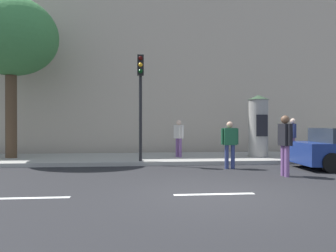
{
  "coord_description": "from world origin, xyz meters",
  "views": [
    {
      "loc": [
        -1.69,
        -7.03,
        1.54
      ],
      "look_at": [
        -0.83,
        2.0,
        1.49
      ],
      "focal_mm": 34.9,
      "sensor_mm": 36.0,
      "label": 1
    }
  ],
  "objects_px": {
    "pedestrian_in_light_jacket": "(293,134)",
    "traffic_light": "(140,90)",
    "street_tree": "(11,37)",
    "pedestrian_in_dark_shirt": "(179,136)",
    "pedestrian_in_red_top": "(285,140)",
    "pedestrian_near_pole": "(230,141)",
    "poster_column": "(258,126)"
  },
  "relations": [
    {
      "from": "pedestrian_near_pole",
      "to": "pedestrian_in_light_jacket",
      "type": "bearing_deg",
      "value": 32.27
    },
    {
      "from": "pedestrian_in_red_top",
      "to": "street_tree",
      "type": "bearing_deg",
      "value": 153.27
    },
    {
      "from": "street_tree",
      "to": "pedestrian_near_pole",
      "type": "distance_m",
      "value": 9.86
    },
    {
      "from": "street_tree",
      "to": "traffic_light",
      "type": "bearing_deg",
      "value": -18.8
    },
    {
      "from": "traffic_light",
      "to": "pedestrian_in_light_jacket",
      "type": "bearing_deg",
      "value": 7.97
    },
    {
      "from": "poster_column",
      "to": "pedestrian_in_light_jacket",
      "type": "relative_size",
      "value": 1.61
    },
    {
      "from": "poster_column",
      "to": "pedestrian_in_dark_shirt",
      "type": "distance_m",
      "value": 3.42
    },
    {
      "from": "pedestrian_in_red_top",
      "to": "pedestrian_near_pole",
      "type": "relative_size",
      "value": 1.1
    },
    {
      "from": "pedestrian_near_pole",
      "to": "pedestrian_in_light_jacket",
      "type": "distance_m",
      "value": 3.96
    },
    {
      "from": "poster_column",
      "to": "pedestrian_in_dark_shirt",
      "type": "bearing_deg",
      "value": 174.75
    },
    {
      "from": "pedestrian_near_pole",
      "to": "pedestrian_in_light_jacket",
      "type": "height_order",
      "value": "pedestrian_in_light_jacket"
    },
    {
      "from": "street_tree",
      "to": "pedestrian_in_dark_shirt",
      "type": "height_order",
      "value": "street_tree"
    },
    {
      "from": "pedestrian_near_pole",
      "to": "pedestrian_in_light_jacket",
      "type": "relative_size",
      "value": 1.0
    },
    {
      "from": "traffic_light",
      "to": "pedestrian_in_dark_shirt",
      "type": "xyz_separation_m",
      "value": [
        1.64,
        1.49,
        -1.78
      ]
    },
    {
      "from": "traffic_light",
      "to": "pedestrian_in_dark_shirt",
      "type": "relative_size",
      "value": 2.52
    },
    {
      "from": "traffic_light",
      "to": "pedestrian_in_dark_shirt",
      "type": "bearing_deg",
      "value": 42.35
    },
    {
      "from": "poster_column",
      "to": "pedestrian_in_light_jacket",
      "type": "bearing_deg",
      "value": -11.47
    },
    {
      "from": "pedestrian_in_red_top",
      "to": "pedestrian_in_light_jacket",
      "type": "distance_m",
      "value": 4.47
    },
    {
      "from": "pedestrian_near_pole",
      "to": "pedestrian_in_dark_shirt",
      "type": "distance_m",
      "value": 3.06
    },
    {
      "from": "pedestrian_in_red_top",
      "to": "traffic_light",
      "type": "bearing_deg",
      "value": 144.66
    },
    {
      "from": "pedestrian_near_pole",
      "to": "poster_column",
      "type": "bearing_deg",
      "value": 50.9
    },
    {
      "from": "traffic_light",
      "to": "pedestrian_near_pole",
      "type": "height_order",
      "value": "traffic_light"
    },
    {
      "from": "pedestrian_near_pole",
      "to": "street_tree",
      "type": "bearing_deg",
      "value": 160.16
    },
    {
      "from": "pedestrian_in_red_top",
      "to": "pedestrian_in_dark_shirt",
      "type": "bearing_deg",
      "value": 120.01
    },
    {
      "from": "pedestrian_in_light_jacket",
      "to": "traffic_light",
      "type": "bearing_deg",
      "value": -172.03
    },
    {
      "from": "traffic_light",
      "to": "pedestrian_in_dark_shirt",
      "type": "distance_m",
      "value": 2.84
    },
    {
      "from": "traffic_light",
      "to": "street_tree",
      "type": "distance_m",
      "value": 6.09
    },
    {
      "from": "pedestrian_in_light_jacket",
      "to": "pedestrian_in_dark_shirt",
      "type": "bearing_deg",
      "value": 172.91
    },
    {
      "from": "street_tree",
      "to": "pedestrian_in_dark_shirt",
      "type": "xyz_separation_m",
      "value": [
        6.97,
        -0.32,
        -4.09
      ]
    },
    {
      "from": "traffic_light",
      "to": "poster_column",
      "type": "relative_size",
      "value": 1.5
    },
    {
      "from": "street_tree",
      "to": "pedestrian_in_red_top",
      "type": "relative_size",
      "value": 3.7
    },
    {
      "from": "poster_column",
      "to": "street_tree",
      "type": "bearing_deg",
      "value": 176.49
    }
  ]
}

